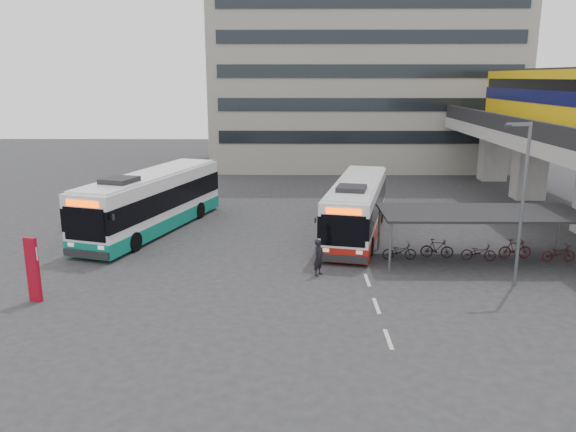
{
  "coord_description": "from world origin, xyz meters",
  "views": [
    {
      "loc": [
        -0.87,
        -24.39,
        9.1
      ],
      "look_at": [
        -1.2,
        4.16,
        2.0
      ],
      "focal_mm": 35.0,
      "sensor_mm": 36.0,
      "label": 1
    }
  ],
  "objects_px": {
    "lamp_post": "(522,195)",
    "pedestrian": "(319,257)",
    "bus_teal": "(152,202)",
    "bus_main": "(357,208)"
  },
  "relations": [
    {
      "from": "bus_teal",
      "to": "pedestrian",
      "type": "relative_size",
      "value": 7.46
    },
    {
      "from": "lamp_post",
      "to": "pedestrian",
      "type": "bearing_deg",
      "value": 162.75
    },
    {
      "from": "lamp_post",
      "to": "bus_teal",
      "type": "bearing_deg",
      "value": 144.23
    },
    {
      "from": "pedestrian",
      "to": "bus_teal",
      "type": "bearing_deg",
      "value": 84.18
    },
    {
      "from": "pedestrian",
      "to": "bus_main",
      "type": "bearing_deg",
      "value": 13.38
    },
    {
      "from": "bus_teal",
      "to": "lamp_post",
      "type": "bearing_deg",
      "value": -8.94
    },
    {
      "from": "bus_main",
      "to": "bus_teal",
      "type": "xyz_separation_m",
      "value": [
        -12.24,
        0.85,
        0.14
      ]
    },
    {
      "from": "bus_main",
      "to": "lamp_post",
      "type": "relative_size",
      "value": 1.66
    },
    {
      "from": "bus_teal",
      "to": "lamp_post",
      "type": "height_order",
      "value": "lamp_post"
    },
    {
      "from": "bus_main",
      "to": "bus_teal",
      "type": "relative_size",
      "value": 0.92
    }
  ]
}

